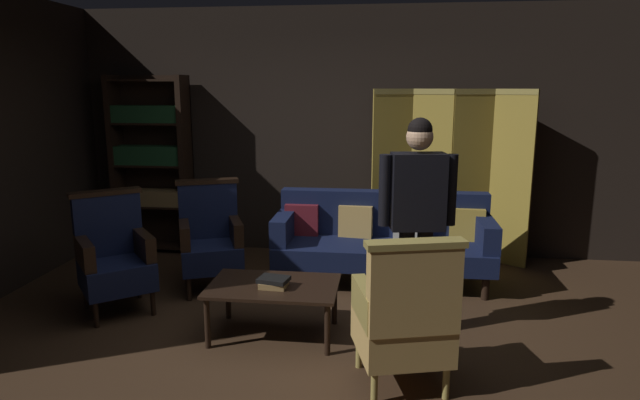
{
  "coord_description": "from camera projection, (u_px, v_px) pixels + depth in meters",
  "views": [
    {
      "loc": [
        0.57,
        -3.82,
        1.92
      ],
      "look_at": [
        0.0,
        0.8,
        0.95
      ],
      "focal_mm": 30.57,
      "sensor_mm": 36.0,
      "label": 1
    }
  ],
  "objects": [
    {
      "name": "velvet_couch",
      "position": [
        383.0,
        236.0,
        5.43
      ],
      "size": [
        2.12,
        0.78,
        0.88
      ],
      "color": "black",
      "rests_on": "ground_plane"
    },
    {
      "name": "back_wall",
      "position": [
        337.0,
        133.0,
        6.27
      ],
      "size": [
        7.2,
        0.1,
        2.8
      ],
      "primitive_type": "cube",
      "color": "black",
      "rests_on": "ground_plane"
    },
    {
      "name": "ground_plane",
      "position": [
        307.0,
        342.0,
        4.18
      ],
      "size": [
        10.0,
        10.0,
        0.0
      ],
      "primitive_type": "plane",
      "color": "#3D2819"
    },
    {
      "name": "armchair_wing_left",
      "position": [
        114.0,
        256.0,
        4.7
      ],
      "size": [
        0.81,
        0.81,
        1.04
      ],
      "color": "black",
      "rests_on": "ground_plane"
    },
    {
      "name": "bookshelf",
      "position": [
        152.0,
        161.0,
        6.34
      ],
      "size": [
        0.9,
        0.32,
        2.05
      ],
      "color": "black",
      "rests_on": "ground_plane"
    },
    {
      "name": "book_tan_leather",
      "position": [
        274.0,
        284.0,
        4.16
      ],
      "size": [
        0.21,
        0.19,
        0.04
      ],
      "primitive_type": "cube",
      "rotation": [
        0.0,
        0.0,
        -0.06
      ],
      "color": "#9E7A47",
      "rests_on": "coffee_table"
    },
    {
      "name": "book_black_cloth",
      "position": [
        274.0,
        279.0,
        4.15
      ],
      "size": [
        0.25,
        0.21,
        0.03
      ],
      "primitive_type": "cube",
      "rotation": [
        0.0,
        0.0,
        -0.19
      ],
      "color": "black",
      "rests_on": "book_tan_leather"
    },
    {
      "name": "coffee_table",
      "position": [
        274.0,
        290.0,
        4.22
      ],
      "size": [
        1.0,
        0.64,
        0.42
      ],
      "color": "black",
      "rests_on": "ground_plane"
    },
    {
      "name": "folding_screen",
      "position": [
        450.0,
        174.0,
        5.96
      ],
      "size": [
        1.69,
        0.33,
        1.9
      ],
      "color": "#B29338",
      "rests_on": "ground_plane"
    },
    {
      "name": "armchair_wing_right",
      "position": [
        210.0,
        238.0,
        5.23
      ],
      "size": [
        0.75,
        0.75,
        1.04
      ],
      "color": "black",
      "rests_on": "ground_plane"
    },
    {
      "name": "standing_figure",
      "position": [
        417.0,
        208.0,
        4.11
      ],
      "size": [
        0.58,
        0.27,
        1.7
      ],
      "color": "black",
      "rests_on": "ground_plane"
    },
    {
      "name": "armchair_gilt_accent",
      "position": [
        405.0,
        317.0,
        3.45
      ],
      "size": [
        0.71,
        0.7,
        1.04
      ],
      "color": "tan",
      "rests_on": "ground_plane"
    }
  ]
}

